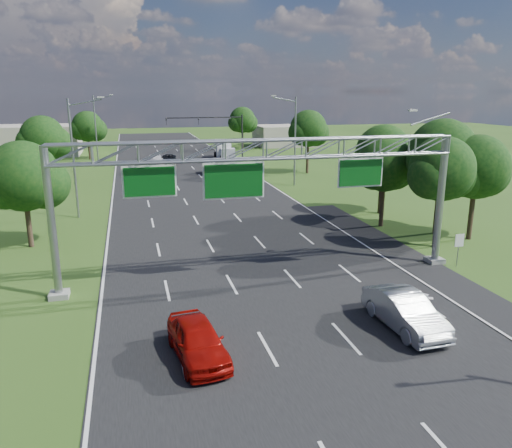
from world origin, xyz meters
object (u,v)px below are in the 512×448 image
object	(u,v)px
silver_sedan	(405,311)
regulatory_sign	(459,243)
traffic_signal	(221,127)
red_coupe	(198,340)
sign_gantry	(266,160)
box_truck	(224,150)

from	to	relation	value
silver_sedan	regulatory_sign	bearing A→B (deg)	38.72
regulatory_sign	silver_sedan	bearing A→B (deg)	-138.69
traffic_signal	red_coupe	size ratio (longest dim) A/B	2.63
traffic_signal	red_coupe	world-z (taller)	traffic_signal
sign_gantry	red_coupe	distance (m)	11.26
traffic_signal	box_truck	size ratio (longest dim) A/B	1.55
sign_gantry	red_coupe	bearing A→B (deg)	-122.40
red_coupe	box_truck	xyz separation A→B (m)	(12.74, 60.92, 0.60)
red_coupe	box_truck	world-z (taller)	box_truck
sign_gantry	silver_sedan	bearing A→B (deg)	-59.70
sign_gantry	red_coupe	xyz separation A→B (m)	(-5.07, -7.99, -6.10)
sign_gantry	traffic_signal	size ratio (longest dim) A/B	1.92
regulatory_sign	traffic_signal	size ratio (longest dim) A/B	0.17
regulatory_sign	box_truck	distance (m)	54.13
regulatory_sign	silver_sedan	xyz separation A→B (m)	(-7.58, -6.66, -0.68)
red_coupe	box_truck	distance (m)	62.24
traffic_signal	sign_gantry	bearing A→B (deg)	-97.68
regulatory_sign	box_truck	size ratio (longest dim) A/B	0.27
regulatory_sign	red_coupe	distance (m)	18.52
traffic_signal	silver_sedan	xyz separation A→B (m)	(-2.66, -60.68, -4.34)
regulatory_sign	red_coupe	xyz separation A→B (m)	(-17.14, -6.97, -0.72)
silver_sedan	sign_gantry	bearing A→B (deg)	117.70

